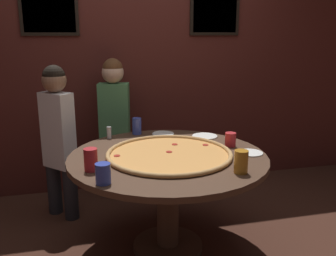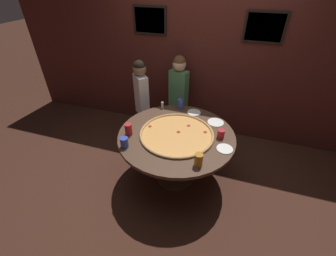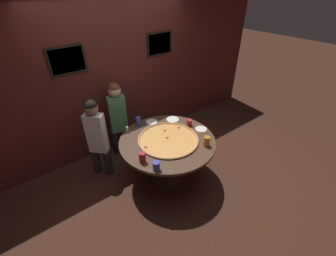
# 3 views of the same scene
# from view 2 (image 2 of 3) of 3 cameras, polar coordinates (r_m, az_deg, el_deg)

# --- Properties ---
(ground_plane) EXTENTS (24.00, 24.00, 0.00)m
(ground_plane) POSITION_cam_2_polar(r_m,az_deg,el_deg) (3.20, 1.86, -12.18)
(ground_plane) COLOR #422319
(back_wall) EXTENTS (6.40, 0.08, 2.60)m
(back_wall) POSITION_cam_2_polar(r_m,az_deg,el_deg) (3.60, 8.45, 17.86)
(back_wall) COLOR #4C1E19
(back_wall) RESTS_ON ground_plane
(dining_table) EXTENTS (1.41, 1.41, 0.74)m
(dining_table) POSITION_cam_2_polar(r_m,az_deg,el_deg) (2.80, 2.09, -3.99)
(dining_table) COLOR #4C3323
(dining_table) RESTS_ON ground_plane
(giant_pizza) EXTENTS (0.89, 0.89, 0.03)m
(giant_pizza) POSITION_cam_2_polar(r_m,az_deg,el_deg) (2.69, 2.23, -1.46)
(giant_pizza) COLOR #E0994C
(giant_pizza) RESTS_ON dining_table
(drink_cup_far_left) EXTENTS (0.09, 0.09, 0.12)m
(drink_cup_far_left) POSITION_cam_2_polar(r_m,az_deg,el_deg) (2.53, -11.04, -3.60)
(drink_cup_far_left) COLOR #384CB7
(drink_cup_far_left) RESTS_ON dining_table
(drink_cup_by_shaker) EXTENTS (0.08, 0.08, 0.14)m
(drink_cup_by_shaker) POSITION_cam_2_polar(r_m,az_deg,el_deg) (3.19, 3.15, 6.14)
(drink_cup_by_shaker) COLOR #384CB7
(drink_cup_by_shaker) RESTS_ON dining_table
(drink_cup_near_right) EXTENTS (0.09, 0.09, 0.14)m
(drink_cup_near_right) POSITION_cam_2_polar(r_m,az_deg,el_deg) (2.27, 7.78, -8.01)
(drink_cup_near_right) COLOR #BC7A23
(drink_cup_near_right) RESTS_ON dining_table
(drink_cup_centre_back) EXTENTS (0.08, 0.08, 0.11)m
(drink_cup_centre_back) POSITION_cam_2_polar(r_m,az_deg,el_deg) (2.69, 13.29, -1.48)
(drink_cup_centre_back) COLOR #B22328
(drink_cup_centre_back) RESTS_ON dining_table
(drink_cup_beside_pizza) EXTENTS (0.09, 0.09, 0.15)m
(drink_cup_beside_pizza) POSITION_cam_2_polar(r_m,az_deg,el_deg) (2.70, -10.01, -0.33)
(drink_cup_beside_pizza) COLOR #B22328
(drink_cup_beside_pizza) RESTS_ON dining_table
(white_plate_far_back) EXTENTS (0.18, 0.18, 0.01)m
(white_plate_far_back) POSITION_cam_2_polar(r_m,az_deg,el_deg) (2.56, 14.20, -5.13)
(white_plate_far_back) COLOR white
(white_plate_far_back) RESTS_ON dining_table
(white_plate_near_front) EXTENTS (0.19, 0.19, 0.01)m
(white_plate_near_front) POSITION_cam_2_polar(r_m,az_deg,el_deg) (3.13, 6.60, 3.94)
(white_plate_near_front) COLOR white
(white_plate_near_front) RESTS_ON dining_table
(white_plate_left_side) EXTENTS (0.21, 0.21, 0.01)m
(white_plate_left_side) POSITION_cam_2_polar(r_m,az_deg,el_deg) (2.97, 11.99, 1.42)
(white_plate_left_side) COLOR white
(white_plate_left_side) RESTS_ON dining_table
(condiment_shaker) EXTENTS (0.04, 0.04, 0.10)m
(condiment_shaker) POSITION_cam_2_polar(r_m,az_deg,el_deg) (3.20, -1.42, 5.84)
(condiment_shaker) COLOR silver
(condiment_shaker) RESTS_ON dining_table
(diner_far_right) EXTENTS (0.36, 0.22, 1.35)m
(diner_far_right) POSITION_cam_2_polar(r_m,az_deg,el_deg) (3.61, 2.68, 9.01)
(diner_far_right) COLOR #232328
(diner_far_right) RESTS_ON ground_plane
(diner_far_left) EXTENTS (0.32, 0.32, 1.33)m
(diner_far_left) POSITION_cam_2_polar(r_m,az_deg,el_deg) (3.52, -6.71, 7.84)
(diner_far_left) COLOR #232328
(diner_far_left) RESTS_ON ground_plane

